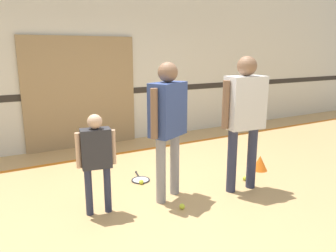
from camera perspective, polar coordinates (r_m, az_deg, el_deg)
ground_plane at (r=4.26m, az=-0.91°, el=-12.48°), size 16.00×16.00×0.00m
wall_back at (r=6.52m, az=-13.21°, el=10.62°), size 16.00×0.07×3.20m
wall_panel at (r=6.44m, az=-14.84°, el=5.59°), size 2.12×0.05×2.09m
floor_stripe at (r=5.98m, az=-10.11°, el=-4.98°), size 14.40×0.10×0.01m
person_instructor at (r=3.95m, az=-0.00°, el=1.65°), size 0.59×0.45×1.71m
person_student_left at (r=3.73m, az=-12.37°, el=-4.69°), size 0.44×0.23×1.16m
person_student_right at (r=4.31m, az=13.20°, el=2.80°), size 0.67×0.31×1.77m
racket_spare_on_floor at (r=4.82m, az=-4.84°, el=-9.26°), size 0.32×0.50×0.03m
tennis_ball_near_instructor at (r=3.99m, az=2.47°, el=-13.81°), size 0.07×0.07×0.07m
tennis_ball_by_spare_racket at (r=4.67m, az=-4.67°, el=-9.68°), size 0.07×0.07×0.07m
tennis_ball_stray_left at (r=4.91m, az=13.26°, el=-8.87°), size 0.07×0.07×0.07m
training_cone at (r=5.34m, az=15.71°, el=-6.22°), size 0.24×0.24×0.24m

